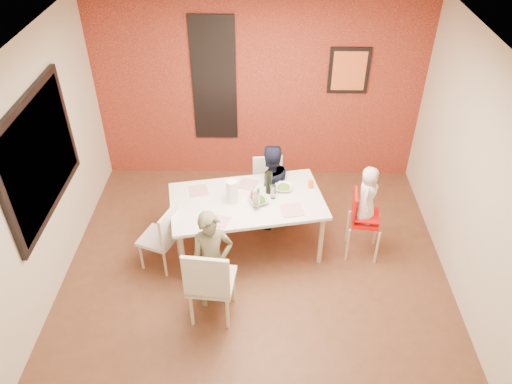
{
  "coord_description": "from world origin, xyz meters",
  "views": [
    {
      "loc": [
        0.08,
        -4.07,
        4.31
      ],
      "look_at": [
        0.0,
        0.3,
        1.05
      ],
      "focal_mm": 35.0,
      "sensor_mm": 36.0,
      "label": 1
    }
  ],
  "objects_px": {
    "child_near": "(212,261)",
    "child_far": "(270,187)",
    "chair_far": "(269,184)",
    "wine_bottle": "(269,183)",
    "dining_table": "(247,204)",
    "high_chair": "(362,218)",
    "toddler": "(367,195)",
    "chair_near": "(210,282)",
    "chair_left": "(163,235)",
    "paper_towel_roll": "(232,192)"
  },
  "relations": [
    {
      "from": "toddler",
      "to": "wine_bottle",
      "type": "relative_size",
      "value": 2.49
    },
    {
      "from": "dining_table",
      "to": "wine_bottle",
      "type": "relative_size",
      "value": 6.71
    },
    {
      "from": "chair_left",
      "to": "child_near",
      "type": "xyz_separation_m",
      "value": [
        0.63,
        -0.55,
        0.14
      ]
    },
    {
      "from": "chair_near",
      "to": "child_far",
      "type": "relative_size",
      "value": 0.85
    },
    {
      "from": "chair_far",
      "to": "chair_left",
      "type": "bearing_deg",
      "value": -148.99
    },
    {
      "from": "chair_far",
      "to": "child_far",
      "type": "bearing_deg",
      "value": -96.16
    },
    {
      "from": "child_far",
      "to": "toddler",
      "type": "bearing_deg",
      "value": 135.68
    },
    {
      "from": "chair_near",
      "to": "paper_towel_roll",
      "type": "xyz_separation_m",
      "value": [
        0.17,
        1.1,
        0.33
      ]
    },
    {
      "from": "dining_table",
      "to": "paper_towel_roll",
      "type": "xyz_separation_m",
      "value": [
        -0.17,
        -0.04,
        0.21
      ]
    },
    {
      "from": "child_near",
      "to": "paper_towel_roll",
      "type": "relative_size",
      "value": 4.18
    },
    {
      "from": "chair_far",
      "to": "wine_bottle",
      "type": "xyz_separation_m",
      "value": [
        -0.0,
        -0.54,
        0.42
      ]
    },
    {
      "from": "chair_left",
      "to": "child_near",
      "type": "height_order",
      "value": "child_near"
    },
    {
      "from": "wine_bottle",
      "to": "paper_towel_roll",
      "type": "relative_size",
      "value": 0.98
    },
    {
      "from": "child_near",
      "to": "paper_towel_roll",
      "type": "height_order",
      "value": "child_near"
    },
    {
      "from": "dining_table",
      "to": "wine_bottle",
      "type": "xyz_separation_m",
      "value": [
        0.26,
        0.15,
        0.21
      ]
    },
    {
      "from": "high_chair",
      "to": "paper_towel_roll",
      "type": "xyz_separation_m",
      "value": [
        -1.53,
        0.02,
        0.36
      ]
    },
    {
      "from": "dining_table",
      "to": "chair_left",
      "type": "distance_m",
      "value": 1.04
    },
    {
      "from": "high_chair",
      "to": "child_far",
      "type": "xyz_separation_m",
      "value": [
        -1.09,
        0.51,
        0.06
      ]
    },
    {
      "from": "child_far",
      "to": "toddler",
      "type": "height_order",
      "value": "toddler"
    },
    {
      "from": "child_near",
      "to": "child_far",
      "type": "relative_size",
      "value": 1.03
    },
    {
      "from": "wine_bottle",
      "to": "paper_towel_roll",
      "type": "bearing_deg",
      "value": -156.57
    },
    {
      "from": "child_near",
      "to": "toddler",
      "type": "xyz_separation_m",
      "value": [
        1.72,
        0.82,
        0.27
      ]
    },
    {
      "from": "chair_left",
      "to": "paper_towel_roll",
      "type": "relative_size",
      "value": 2.87
    },
    {
      "from": "chair_far",
      "to": "wine_bottle",
      "type": "bearing_deg",
      "value": -99.45
    },
    {
      "from": "toddler",
      "to": "wine_bottle",
      "type": "distance_m",
      "value": 1.15
    },
    {
      "from": "child_far",
      "to": "dining_table",
      "type": "bearing_deg",
      "value": 39.8
    },
    {
      "from": "child_near",
      "to": "toddler",
      "type": "height_order",
      "value": "toddler"
    },
    {
      "from": "chair_left",
      "to": "paper_towel_roll",
      "type": "xyz_separation_m",
      "value": [
        0.79,
        0.3,
        0.42
      ]
    },
    {
      "from": "high_chair",
      "to": "paper_towel_roll",
      "type": "bearing_deg",
      "value": 97.04
    },
    {
      "from": "child_near",
      "to": "chair_near",
      "type": "bearing_deg",
      "value": -109.33
    },
    {
      "from": "chair_far",
      "to": "high_chair",
      "type": "height_order",
      "value": "high_chair"
    },
    {
      "from": "chair_near",
      "to": "chair_left",
      "type": "xyz_separation_m",
      "value": [
        -0.62,
        0.8,
        -0.09
      ]
    },
    {
      "from": "chair_left",
      "to": "toddler",
      "type": "relative_size",
      "value": 1.17
    },
    {
      "from": "child_near",
      "to": "wine_bottle",
      "type": "distance_m",
      "value": 1.22
    },
    {
      "from": "toddler",
      "to": "chair_near",
      "type": "bearing_deg",
      "value": 141.52
    },
    {
      "from": "child_far",
      "to": "toddler",
      "type": "xyz_separation_m",
      "value": [
        1.11,
        -0.52,
        0.29
      ]
    },
    {
      "from": "chair_far",
      "to": "paper_towel_roll",
      "type": "distance_m",
      "value": 0.94
    },
    {
      "from": "chair_left",
      "to": "child_near",
      "type": "bearing_deg",
      "value": 69.48
    },
    {
      "from": "dining_table",
      "to": "child_near",
      "type": "relative_size",
      "value": 1.58
    },
    {
      "from": "child_far",
      "to": "chair_near",
      "type": "bearing_deg",
      "value": 49.46
    },
    {
      "from": "high_chair",
      "to": "chair_left",
      "type": "bearing_deg",
      "value": 104.57
    },
    {
      "from": "chair_near",
      "to": "toddler",
      "type": "distance_m",
      "value": 2.06
    },
    {
      "from": "chair_far",
      "to": "high_chair",
      "type": "distance_m",
      "value": 1.33
    },
    {
      "from": "chair_near",
      "to": "paper_towel_roll",
      "type": "distance_m",
      "value": 1.16
    },
    {
      "from": "chair_near",
      "to": "wine_bottle",
      "type": "relative_size",
      "value": 3.48
    },
    {
      "from": "dining_table",
      "to": "high_chair",
      "type": "bearing_deg",
      "value": -2.34
    },
    {
      "from": "toddler",
      "to": "paper_towel_roll",
      "type": "distance_m",
      "value": 1.55
    },
    {
      "from": "chair_left",
      "to": "child_far",
      "type": "distance_m",
      "value": 1.47
    },
    {
      "from": "dining_table",
      "to": "chair_near",
      "type": "distance_m",
      "value": 1.19
    },
    {
      "from": "chair_near",
      "to": "child_near",
      "type": "distance_m",
      "value": 0.25
    }
  ]
}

